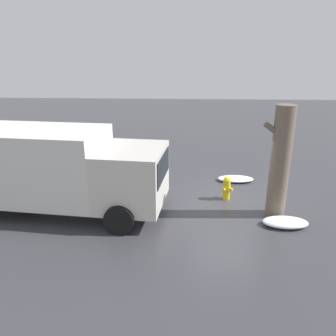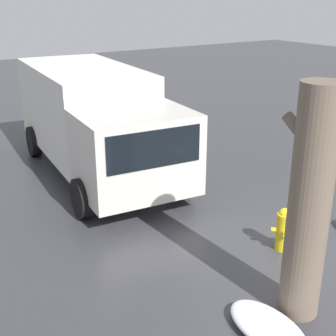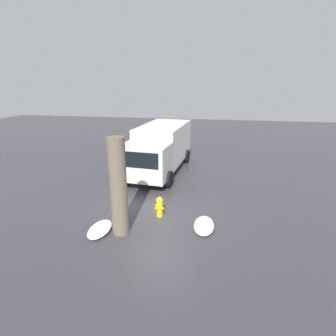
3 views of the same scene
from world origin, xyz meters
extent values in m
plane|color=#38383D|center=(0.00, 0.00, 0.00)|extent=(60.00, 60.00, 0.00)
cylinder|color=yellow|center=(0.00, 0.00, 0.34)|extent=(0.27, 0.27, 0.68)
cylinder|color=yellow|center=(0.00, 0.00, 0.72)|extent=(0.28, 0.28, 0.07)
sphere|color=yellow|center=(0.00, 0.00, 0.76)|extent=(0.23, 0.23, 0.23)
cylinder|color=yellow|center=(-0.15, 0.10, 0.42)|extent=(0.15, 0.15, 0.11)
cylinder|color=yellow|center=(-0.10, -0.15, 0.42)|extent=(0.13, 0.13, 0.09)
cylinder|color=yellow|center=(0.10, 0.15, 0.42)|extent=(0.13, 0.13, 0.09)
cylinder|color=#6B5B4C|center=(-1.46, 1.16, 1.80)|extent=(0.61, 0.61, 3.60)
cylinder|color=#6B5B4C|center=(-1.18, 1.16, 2.81)|extent=(0.70, 0.17, 0.56)
cube|color=beige|center=(3.19, 1.43, 1.35)|extent=(2.20, 2.67, 1.80)
cube|color=black|center=(2.19, 1.52, 1.71)|extent=(0.23, 2.09, 0.79)
cube|color=silver|center=(6.68, 1.10, 1.61)|extent=(5.25, 2.96, 2.31)
cylinder|color=black|center=(3.17, 0.18, 0.45)|extent=(0.92, 0.36, 0.90)
cylinder|color=black|center=(3.40, 2.66, 0.45)|extent=(0.92, 0.36, 0.90)
cylinder|color=black|center=(7.81, -0.26, 0.45)|extent=(0.92, 0.36, 0.90)
ellipsoid|color=white|center=(-1.59, 1.94, 0.12)|extent=(1.39, 0.77, 0.24)
ellipsoid|color=white|center=(-0.60, -1.86, 0.10)|extent=(1.48, 0.77, 0.19)
camera|label=1|loc=(1.51, 11.10, 4.93)|focal=35.00mm
camera|label=2|loc=(-5.44, 6.18, 4.70)|focal=50.00mm
camera|label=3|loc=(-9.53, -2.05, 5.33)|focal=28.00mm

